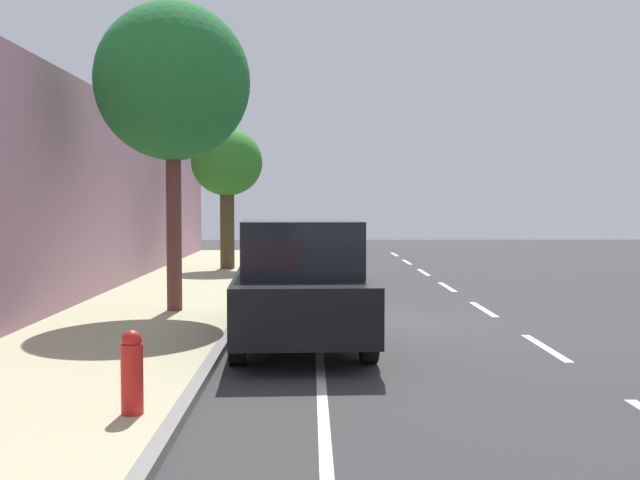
{
  "coord_description": "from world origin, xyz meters",
  "views": [
    {
      "loc": [
        0.83,
        13.99,
        2.22
      ],
      "look_at": [
        0.61,
        -3.62,
        1.35
      ],
      "focal_mm": 42.99,
      "sensor_mm": 36.0,
      "label": 1
    }
  ],
  "objects_px": {
    "parked_sedan_green_nearest": "(303,254)",
    "cyclist_with_backpack": "(262,254)",
    "bicycle_at_curb": "(270,287)",
    "street_tree_near_cyclist": "(227,165)",
    "fire_hydrant": "(132,372)",
    "parked_pickup_black_second": "(300,286)",
    "street_tree_mid_block": "(173,83)"
  },
  "relations": [
    {
      "from": "parked_pickup_black_second",
      "to": "bicycle_at_curb",
      "type": "bearing_deg",
      "value": -81.35
    },
    {
      "from": "parked_sedan_green_nearest",
      "to": "fire_hydrant",
      "type": "relative_size",
      "value": 5.32
    },
    {
      "from": "bicycle_at_curb",
      "to": "street_tree_near_cyclist",
      "type": "bearing_deg",
      "value": -77.09
    },
    {
      "from": "parked_sedan_green_nearest",
      "to": "cyclist_with_backpack",
      "type": "xyz_separation_m",
      "value": [
        0.86,
        4.65,
        0.32
      ]
    },
    {
      "from": "street_tree_near_cyclist",
      "to": "bicycle_at_curb",
      "type": "bearing_deg",
      "value": 102.91
    },
    {
      "from": "cyclist_with_backpack",
      "to": "street_tree_near_cyclist",
      "type": "height_order",
      "value": "street_tree_near_cyclist"
    },
    {
      "from": "bicycle_at_curb",
      "to": "cyclist_with_backpack",
      "type": "height_order",
      "value": "cyclist_with_backpack"
    },
    {
      "from": "cyclist_with_backpack",
      "to": "parked_sedan_green_nearest",
      "type": "bearing_deg",
      "value": -100.53
    },
    {
      "from": "street_tree_near_cyclist",
      "to": "fire_hydrant",
      "type": "distance_m",
      "value": 17.07
    },
    {
      "from": "parked_sedan_green_nearest",
      "to": "cyclist_with_backpack",
      "type": "relative_size",
      "value": 2.55
    },
    {
      "from": "bicycle_at_curb",
      "to": "cyclist_with_backpack",
      "type": "xyz_separation_m",
      "value": [
        0.22,
        -0.47,
        0.7
      ]
    },
    {
      "from": "fire_hydrant",
      "to": "cyclist_with_backpack",
      "type": "bearing_deg",
      "value": -94.07
    },
    {
      "from": "street_tree_mid_block",
      "to": "fire_hydrant",
      "type": "relative_size",
      "value": 7.06
    },
    {
      "from": "parked_sedan_green_nearest",
      "to": "cyclist_with_backpack",
      "type": "distance_m",
      "value": 4.74
    },
    {
      "from": "bicycle_at_curb",
      "to": "fire_hydrant",
      "type": "distance_m",
      "value": 9.12
    },
    {
      "from": "parked_pickup_black_second",
      "to": "street_tree_mid_block",
      "type": "relative_size",
      "value": 0.91
    },
    {
      "from": "bicycle_at_curb",
      "to": "street_tree_mid_block",
      "type": "relative_size",
      "value": 0.24
    },
    {
      "from": "cyclist_with_backpack",
      "to": "street_tree_near_cyclist",
      "type": "bearing_deg",
      "value": -77.9
    },
    {
      "from": "fire_hydrant",
      "to": "bicycle_at_curb",
      "type": "bearing_deg",
      "value": -95.63
    },
    {
      "from": "parked_sedan_green_nearest",
      "to": "bicycle_at_curb",
      "type": "height_order",
      "value": "parked_sedan_green_nearest"
    },
    {
      "from": "parked_pickup_black_second",
      "to": "cyclist_with_backpack",
      "type": "relative_size",
      "value": 3.06
    },
    {
      "from": "bicycle_at_curb",
      "to": "fire_hydrant",
      "type": "xyz_separation_m",
      "value": [
        0.9,
        9.08,
        0.17
      ]
    },
    {
      "from": "street_tree_near_cyclist",
      "to": "fire_hydrant",
      "type": "xyz_separation_m",
      "value": [
        -0.88,
        16.81,
        -2.84
      ]
    },
    {
      "from": "bicycle_at_curb",
      "to": "parked_pickup_black_second",
      "type": "bearing_deg",
      "value": 98.65
    },
    {
      "from": "street_tree_mid_block",
      "to": "fire_hydrant",
      "type": "distance_m",
      "value": 8.38
    },
    {
      "from": "cyclist_with_backpack",
      "to": "fire_hydrant",
      "type": "distance_m",
      "value": 9.59
    },
    {
      "from": "cyclist_with_backpack",
      "to": "street_tree_mid_block",
      "type": "distance_m",
      "value": 4.38
    },
    {
      "from": "bicycle_at_curb",
      "to": "street_tree_near_cyclist",
      "type": "relative_size",
      "value": 0.32
    },
    {
      "from": "parked_sedan_green_nearest",
      "to": "bicycle_at_curb",
      "type": "distance_m",
      "value": 5.17
    },
    {
      "from": "parked_sedan_green_nearest",
      "to": "fire_hydrant",
      "type": "bearing_deg",
      "value": 83.79
    },
    {
      "from": "street_tree_near_cyclist",
      "to": "fire_hydrant",
      "type": "bearing_deg",
      "value": 92.99
    },
    {
      "from": "bicycle_at_curb",
      "to": "cyclist_with_backpack",
      "type": "relative_size",
      "value": 0.8
    }
  ]
}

